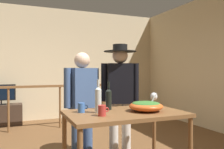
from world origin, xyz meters
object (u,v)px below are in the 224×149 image
at_px(stair_railing, 40,98).
at_px(salad_bowl, 146,106).
at_px(serving_table, 125,120).
at_px(flat_screen_tv, 1,93).
at_px(mug_red, 102,111).
at_px(mug_blue, 82,108).
at_px(person_standing_right, 120,91).
at_px(wine_bottle_clear, 98,99).
at_px(tv_console, 1,115).
at_px(wine_glass, 154,97).
at_px(person_standing_left, 82,100).
at_px(wine_bottle_dark, 109,98).

xyz_separation_m(stair_railing, salad_bowl, (0.85, -2.96, 0.20)).
bearing_deg(serving_table, flat_screen_tv, 111.52).
height_order(mug_red, mug_blue, mug_red).
bearing_deg(salad_bowl, person_standing_right, 86.52).
xyz_separation_m(flat_screen_tv, wine_bottle_clear, (1.12, -3.54, 0.21)).
relative_size(salad_bowl, wine_bottle_clear, 1.05).
bearing_deg(tv_console, wine_bottle_clear, -72.52).
bearing_deg(stair_railing, wine_glass, -68.10).
relative_size(wine_bottle_clear, person_standing_left, 0.24).
relative_size(salad_bowl, person_standing_left, 0.25).
relative_size(salad_bowl, mug_blue, 3.40).
relative_size(flat_screen_tv, person_standing_left, 0.41).
bearing_deg(mug_blue, mug_red, -61.59).
height_order(stair_railing, wine_bottle_clear, wine_bottle_clear).
bearing_deg(person_standing_left, tv_console, -86.01).
distance_m(serving_table, wine_bottle_dark, 0.31).
bearing_deg(mug_red, tv_console, 106.46).
height_order(stair_railing, person_standing_left, person_standing_left).
xyz_separation_m(stair_railing, mug_blue, (0.17, -2.77, 0.19)).
xyz_separation_m(wine_bottle_clear, mug_blue, (-0.16, 0.09, -0.09)).
height_order(tv_console, person_standing_left, person_standing_left).
xyz_separation_m(stair_railing, mug_red, (0.31, -3.03, 0.19)).
bearing_deg(stair_railing, mug_red, -84.10).
relative_size(serving_table, mug_red, 11.06).
height_order(stair_railing, serving_table, stair_railing).
bearing_deg(flat_screen_tv, mug_blue, -74.37).
relative_size(mug_blue, person_standing_left, 0.07).
bearing_deg(person_standing_right, stair_railing, -49.77).
relative_size(tv_console, mug_red, 7.85).
bearing_deg(wine_bottle_dark, mug_blue, -169.97).
bearing_deg(stair_railing, tv_console, 137.92).
xyz_separation_m(wine_glass, mug_blue, (-0.93, -0.03, -0.07)).
bearing_deg(wine_bottle_dark, wine_bottle_clear, -140.44).
xyz_separation_m(serving_table, mug_red, (-0.31, -0.12, 0.14)).
distance_m(flat_screen_tv, person_standing_right, 3.32).
bearing_deg(salad_bowl, mug_blue, 164.30).
distance_m(tv_console, flat_screen_tv, 0.51).
bearing_deg(wine_glass, tv_console, 118.74).
bearing_deg(wine_bottle_clear, mug_blue, 151.32).
distance_m(mug_red, mug_blue, 0.29).
bearing_deg(flat_screen_tv, salad_bowl, -65.69).
height_order(wine_glass, mug_red, wine_glass).
xyz_separation_m(tv_console, wine_bottle_clear, (1.12, -3.57, 0.72)).
height_order(serving_table, wine_bottle_clear, wine_bottle_clear).
height_order(flat_screen_tv, mug_blue, flat_screen_tv).
bearing_deg(person_standing_right, salad_bowl, 104.10).
bearing_deg(mug_red, person_standing_right, 55.82).
bearing_deg(flat_screen_tv, wine_glass, -61.04).
height_order(salad_bowl, wine_bottle_clear, wine_bottle_clear).
xyz_separation_m(wine_bottle_dark, person_standing_left, (-0.16, 0.55, -0.07)).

